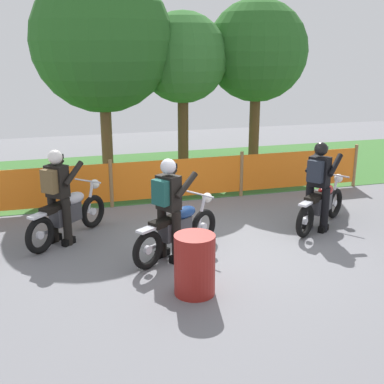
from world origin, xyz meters
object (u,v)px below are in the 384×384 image
motorcycle_trailing (321,204)px  motorcycle_third (68,214)px  motorcycle_lead (178,229)px  rider_lead (168,204)px  rider_trailing (319,182)px  oil_drum (195,265)px  rider_third (58,192)px

motorcycle_trailing → motorcycle_third: size_ratio=1.07×
motorcycle_third → motorcycle_trailing: bearing=-54.4°
motorcycle_lead → rider_lead: (-0.18, -0.12, 0.49)m
rider_lead → rider_trailing: size_ratio=1.00×
motorcycle_trailing → motorcycle_third: 4.75m
rider_lead → oil_drum: (0.07, -1.25, -0.51)m
motorcycle_third → rider_lead: (1.53, -1.36, 0.48)m
motorcycle_third → rider_trailing: rider_trailing is taller
motorcycle_lead → rider_trailing: bearing=-24.9°
motorcycle_lead → rider_trailing: 2.89m
rider_third → oil_drum: size_ratio=1.92×
rider_lead → rider_third: size_ratio=1.00×
motorcycle_trailing → rider_third: (-4.85, 0.52, 0.50)m
motorcycle_trailing → oil_drum: 3.64m
motorcycle_lead → rider_third: size_ratio=1.02×
motorcycle_trailing → rider_third: 4.90m
rider_trailing → oil_drum: 3.47m
motorcycle_lead → motorcycle_trailing: 3.04m
rider_lead → rider_third: bearing=111.3°
rider_lead → oil_drum: 1.35m
rider_lead → oil_drum: rider_lead is taller
motorcycle_lead → rider_third: rider_third is taller
rider_trailing → rider_lead: bearing=154.1°
motorcycle_trailing → rider_lead: bearing=155.8°
motorcycle_third → rider_lead: size_ratio=0.92×
rider_trailing → motorcycle_lead: bearing=152.4°
motorcycle_lead → rider_third: bearing=116.7°
motorcycle_lead → rider_lead: bearing=-179.5°
rider_trailing → motorcycle_third: bearing=133.7°
motorcycle_trailing → rider_third: rider_third is taller
motorcycle_lead → rider_trailing: rider_trailing is taller
motorcycle_lead → rider_lead: size_ratio=1.02×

